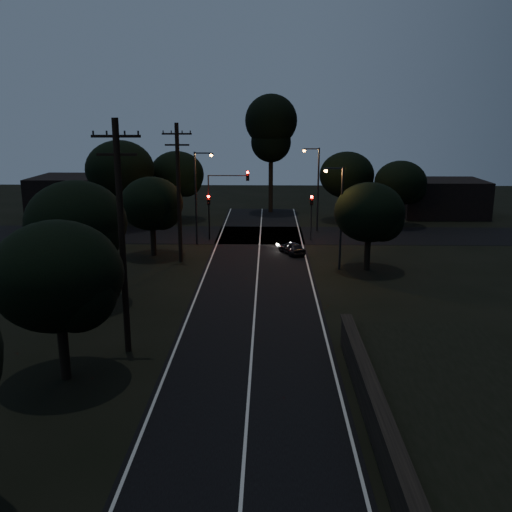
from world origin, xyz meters
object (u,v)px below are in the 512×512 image
object	(u,v)px
utility_pole_mid	(122,235)
utility_pole_far	(179,191)
streetlight_b	(316,184)
tall_pine	(271,128)
car	(292,248)
signal_right	(311,209)
streetlight_a	(198,192)
signal_left	(209,209)
streetlight_c	(339,211)
signal_mast	(227,192)

from	to	relation	value
utility_pole_mid	utility_pole_far	size ratio (longest dim) A/B	1.05
utility_pole_mid	streetlight_b	size ratio (longest dim) A/B	1.38
tall_pine	car	size ratio (longest dim) A/B	4.36
utility_pole_far	signal_right	bearing A→B (deg)	37.00
utility_pole_mid	streetlight_a	distance (m)	23.04
utility_pole_far	car	bearing A→B (deg)	16.78
car	signal_left	bearing A→B (deg)	-60.88
utility_pole_far	streetlight_c	distance (m)	12.05
streetlight_b	car	distance (m)	10.58
signal_mast	streetlight_c	size ratio (longest dim) A/B	0.83
utility_pole_mid	car	world-z (taller)	utility_pole_mid
utility_pole_far	signal_left	world-z (taller)	utility_pole_far
utility_pole_mid	signal_left	xyz separation A→B (m)	(1.40, 24.99, -2.90)
signal_left	streetlight_c	xyz separation A→B (m)	(10.43, -9.99, 1.51)
utility_pole_mid	signal_mast	world-z (taller)	utility_pole_mid
tall_pine	streetlight_c	world-z (taller)	tall_pine
streetlight_c	signal_right	bearing A→B (deg)	97.02
tall_pine	streetlight_b	size ratio (longest dim) A/B	1.66
utility_pole_mid	signal_right	xyz separation A→B (m)	(10.60, 24.99, -2.90)
utility_pole_far	signal_left	size ratio (longest dim) A/B	2.56
car	signal_right	bearing A→B (deg)	-134.13
utility_pole_far	streetlight_a	world-z (taller)	utility_pole_far
signal_left	streetlight_a	distance (m)	2.77
signal_left	signal_right	world-z (taller)	same
streetlight_b	streetlight_c	size ratio (longest dim) A/B	1.07
signal_left	signal_mast	bearing A→B (deg)	0.13
utility_pole_far	utility_pole_mid	bearing A→B (deg)	-90.00
utility_pole_mid	streetlight_c	world-z (taller)	utility_pole_mid
utility_pole_mid	signal_left	bearing A→B (deg)	86.79
streetlight_a	car	xyz separation A→B (m)	(7.99, -3.38, -4.12)
tall_pine	streetlight_a	xyz separation A→B (m)	(-6.31, -17.00, -4.93)
utility_pole_far	car	distance (m)	10.34
tall_pine	utility_pole_mid	bearing A→B (deg)	-99.93
tall_pine	signal_left	world-z (taller)	tall_pine
utility_pole_mid	signal_right	distance (m)	27.30
signal_right	signal_mast	world-z (taller)	signal_mast
streetlight_b	streetlight_a	bearing A→B (deg)	-150.52
signal_left	signal_mast	world-z (taller)	signal_mast
utility_pole_far	streetlight_b	world-z (taller)	utility_pole_far
signal_mast	streetlight_c	xyz separation A→B (m)	(8.74, -9.99, 0.01)
utility_pole_mid	signal_left	world-z (taller)	utility_pole_mid
utility_pole_far	signal_right	size ratio (longest dim) A/B	2.56
utility_pole_mid	tall_pine	size ratio (longest dim) A/B	0.83
tall_pine	car	world-z (taller)	tall_pine
signal_left	car	xyz separation A→B (m)	(7.28, -5.37, -2.32)
utility_pole_mid	tall_pine	distance (m)	40.79
tall_pine	signal_left	size ratio (longest dim) A/B	3.24
streetlight_a	car	distance (m)	9.60
tall_pine	signal_right	world-z (taller)	tall_pine
signal_left	signal_mast	size ratio (longest dim) A/B	0.66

